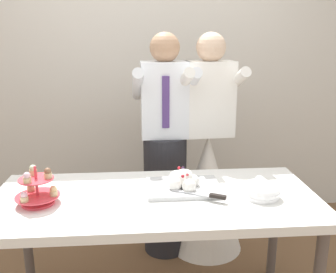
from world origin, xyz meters
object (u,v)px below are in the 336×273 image
at_px(main_cake_tray, 183,183).
at_px(dessert_table, 156,208).
at_px(person_bride, 207,178).
at_px(plate_stack, 262,192).
at_px(person_groom, 165,159).
at_px(cupcake_stand, 37,190).

bearing_deg(main_cake_tray, dessert_table, -154.43).
xyz_separation_m(dessert_table, person_bride, (0.43, 0.74, -0.12)).
height_order(plate_stack, person_bride, person_bride).
bearing_deg(main_cake_tray, plate_stack, -18.74).
relative_size(plate_stack, person_bride, 0.12).
relative_size(main_cake_tray, person_bride, 0.25).
bearing_deg(person_groom, person_bride, 2.31).
bearing_deg(cupcake_stand, plate_stack, -0.65).
distance_m(main_cake_tray, person_bride, 0.75).
bearing_deg(main_cake_tray, person_bride, 67.98).
height_order(cupcake_stand, person_bride, person_bride).
bearing_deg(cupcake_stand, dessert_table, 4.48).
relative_size(dessert_table, person_groom, 1.08).
height_order(main_cake_tray, person_groom, person_groom).
distance_m(person_groom, person_bride, 0.36).
distance_m(dessert_table, plate_stack, 0.59).
distance_m(plate_stack, person_groom, 0.92).
bearing_deg(dessert_table, plate_stack, -6.14).
bearing_deg(person_bride, cupcake_stand, -143.16).
relative_size(main_cake_tray, plate_stack, 2.11).
xyz_separation_m(person_groom, person_bride, (0.32, 0.01, -0.16)).
distance_m(main_cake_tray, person_groom, 0.66).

